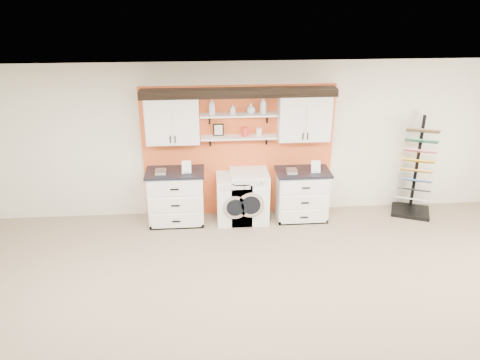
{
  "coord_description": "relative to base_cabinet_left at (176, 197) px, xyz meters",
  "views": [
    {
      "loc": [
        -0.57,
        -3.93,
        4.08
      ],
      "look_at": [
        -0.09,
        2.3,
        1.37
      ],
      "focal_mm": 35.0,
      "sensor_mm": 36.0,
      "label": 1
    }
  ],
  "objects": [
    {
      "name": "canister_cream",
      "position": [
        1.48,
        0.16,
        1.12
      ],
      "size": [
        0.1,
        0.1,
        0.14
      ],
      "primitive_type": "cylinder",
      "color": "silver",
      "rests_on": "shelf_lower"
    },
    {
      "name": "base_cabinet_right",
      "position": [
        2.26,
        0.0,
        -0.03
      ],
      "size": [
        0.95,
        0.66,
        0.93
      ],
      "color": "white",
      "rests_on": "floor"
    },
    {
      "name": "upper_cabinet_right",
      "position": [
        2.26,
        0.15,
        1.38
      ],
      "size": [
        0.9,
        0.35,
        0.84
      ],
      "color": "white",
      "rests_on": "wall_back"
    },
    {
      "name": "soap_bottle_d",
      "position": [
        1.55,
        0.16,
        1.6
      ],
      "size": [
        0.14,
        0.14,
        0.3
      ],
      "primitive_type": "imported",
      "rotation": [
        0.0,
        0.0,
        1.37
      ],
      "color": "silver",
      "rests_on": "shelf_upper"
    },
    {
      "name": "upper_cabinet_left",
      "position": [
        -0.0,
        0.15,
        1.38
      ],
      "size": [
        0.9,
        0.35,
        0.84
      ],
      "color": "white",
      "rests_on": "wall_back"
    },
    {
      "name": "soap_bottle_c",
      "position": [
        1.34,
        0.16,
        1.54
      ],
      "size": [
        0.17,
        0.17,
        0.19
      ],
      "primitive_type": "imported",
      "rotation": [
        0.0,
        0.0,
        1.74
      ],
      "color": "silver",
      "rests_on": "shelf_upper"
    },
    {
      "name": "soap_bottle_b",
      "position": [
        1.03,
        0.16,
        1.54
      ],
      "size": [
        0.09,
        0.1,
        0.17
      ],
      "primitive_type": "imported",
      "rotation": [
        0.0,
        0.0,
        -0.25
      ],
      "color": "silver",
      "rests_on": "shelf_upper"
    },
    {
      "name": "dryer",
      "position": [
        1.3,
        -0.0,
        -0.03
      ],
      "size": [
        0.67,
        0.71,
        0.94
      ],
      "color": "white",
      "rests_on": "floor"
    },
    {
      "name": "ceiling",
      "position": [
        1.13,
        -3.64,
        2.3
      ],
      "size": [
        10.0,
        10.0,
        0.0
      ],
      "primitive_type": "plane",
      "rotation": [
        3.14,
        0.0,
        0.0
      ],
      "color": "white",
      "rests_on": "wall_back"
    },
    {
      "name": "soap_bottle_a",
      "position": [
        0.67,
        0.16,
        1.59
      ],
      "size": [
        0.13,
        0.13,
        0.28
      ],
      "primitive_type": "imported",
      "rotation": [
        0.0,
        0.0,
        1.84
      ],
      "color": "silver",
      "rests_on": "shelf_upper"
    },
    {
      "name": "canister_red",
      "position": [
        1.23,
        0.16,
        1.13
      ],
      "size": [
        0.11,
        0.11,
        0.16
      ],
      "primitive_type": "cylinder",
      "color": "red",
      "rests_on": "shelf_lower"
    },
    {
      "name": "crown_molding",
      "position": [
        1.13,
        0.17,
        1.83
      ],
      "size": [
        3.3,
        0.41,
        0.13
      ],
      "color": "black",
      "rests_on": "wall_back"
    },
    {
      "name": "shelf_lower",
      "position": [
        1.13,
        0.16,
        1.03
      ],
      "size": [
        1.32,
        0.28,
        0.03
      ],
      "primitive_type": "cube",
      "color": "white",
      "rests_on": "wall_back"
    },
    {
      "name": "picture_frame",
      "position": [
        0.78,
        0.21,
        1.16
      ],
      "size": [
        0.18,
        0.02,
        0.22
      ],
      "color": "black",
      "rests_on": "shelf_lower"
    },
    {
      "name": "shelf_upper",
      "position": [
        1.13,
        0.16,
        1.43
      ],
      "size": [
        1.32,
        0.28,
        0.03
      ],
      "primitive_type": "cube",
      "color": "white",
      "rests_on": "wall_back"
    },
    {
      "name": "sample_rack",
      "position": [
        4.37,
        0.04,
        0.07
      ],
      "size": [
        0.84,
        0.78,
        1.85
      ],
      "rotation": [
        0.0,
        0.0,
        -0.4
      ],
      "color": "black",
      "rests_on": "floor"
    },
    {
      "name": "washer",
      "position": [
        1.03,
        -0.0,
        -0.07
      ],
      "size": [
        0.61,
        0.71,
        0.86
      ],
      "color": "white",
      "rests_on": "floor"
    },
    {
      "name": "base_cabinet_left",
      "position": [
        0.0,
        0.0,
        0.0
      ],
      "size": [
        1.02,
        0.66,
        0.99
      ],
      "color": "white",
      "rests_on": "floor"
    },
    {
      "name": "wall_back",
      "position": [
        1.13,
        0.36,
        0.9
      ],
      "size": [
        10.0,
        0.0,
        10.0
      ],
      "primitive_type": "plane",
      "rotation": [
        1.57,
        0.0,
        0.0
      ],
      "color": "silver",
      "rests_on": "floor"
    },
    {
      "name": "accent_panel",
      "position": [
        1.13,
        0.32,
        0.7
      ],
      "size": [
        3.4,
        0.07,
        2.4
      ],
      "primitive_type": "cube",
      "color": "#E35A26",
      "rests_on": "wall_back"
    }
  ]
}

